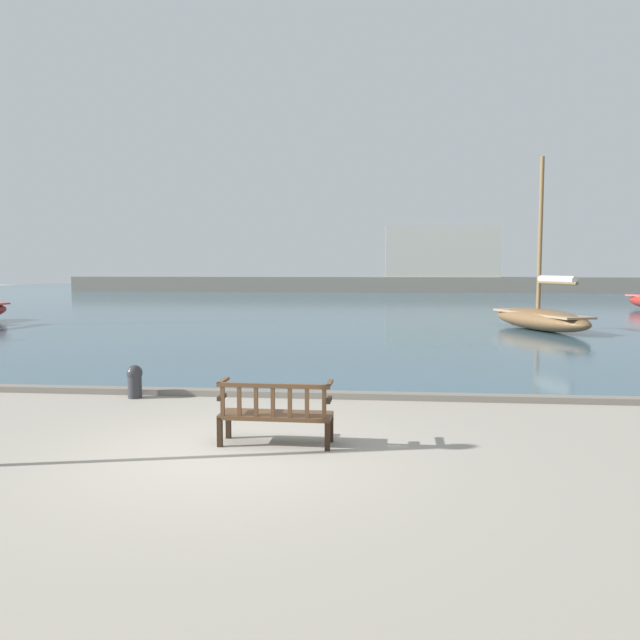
{
  "coord_description": "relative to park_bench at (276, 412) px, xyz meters",
  "views": [
    {
      "loc": [
        2.09,
        -8.07,
        2.53
      ],
      "look_at": [
        0.3,
        10.0,
        1.0
      ],
      "focal_mm": 35.0,
      "sensor_mm": 36.0,
      "label": 1
    }
  ],
  "objects": [
    {
      "name": "ground_plane",
      "position": [
        -0.6,
        -0.55,
        -0.47
      ],
      "size": [
        160.0,
        160.0,
        0.0
      ],
      "primitive_type": "plane",
      "color": "gray"
    },
    {
      "name": "harbor_water",
      "position": [
        -0.6,
        43.45,
        -0.43
      ],
      "size": [
        100.0,
        80.0,
        0.08
      ],
      "primitive_type": "cube",
      "color": "#385666",
      "rests_on": "ground"
    },
    {
      "name": "quay_edge_kerb",
      "position": [
        -0.6,
        3.3,
        -0.41
      ],
      "size": [
        40.0,
        0.3,
        0.12
      ],
      "primitive_type": "cube",
      "color": "slate",
      "rests_on": "ground"
    },
    {
      "name": "park_bench",
      "position": [
        0.0,
        0.0,
        0.0
      ],
      "size": [
        1.61,
        0.56,
        0.92
      ],
      "color": "black",
      "rests_on": "ground"
    },
    {
      "name": "sailboat_mid_starboard",
      "position": [
        7.71,
        16.51,
        0.14
      ],
      "size": [
        3.46,
        6.08,
        6.74
      ],
      "color": "brown",
      "rests_on": "harbor_water"
    },
    {
      "name": "mooring_bollard",
      "position": [
        -3.27,
        2.92,
        -0.11
      ],
      "size": [
        0.31,
        0.31,
        0.65
      ],
      "color": "#2D2D33",
      "rests_on": "ground"
    },
    {
      "name": "far_breakwater",
      "position": [
        2.27,
        54.02,
        1.44
      ],
      "size": [
        59.6,
        2.4,
        6.65
      ],
      "color": "slate",
      "rests_on": "ground"
    }
  ]
}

